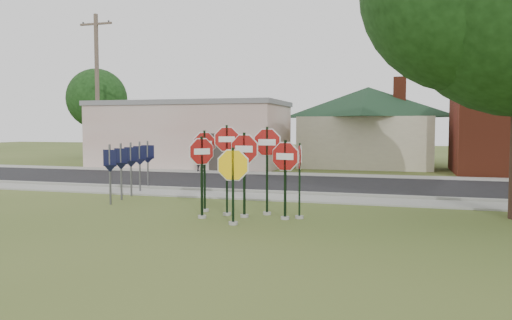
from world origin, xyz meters
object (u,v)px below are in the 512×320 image
(stop_sign_center, at_px, (244,162))
(stop_sign_yellow, at_px, (233,176))
(utility_pole_near, at_px, (97,88))
(pedestrian, at_px, (200,156))
(stop_sign_left, at_px, (202,166))

(stop_sign_center, relative_size, stop_sign_yellow, 1.17)
(utility_pole_near, bearing_deg, pedestrian, -8.25)
(stop_sign_center, distance_m, pedestrian, 14.25)
(stop_sign_center, bearing_deg, stop_sign_left, -156.66)
(stop_sign_yellow, distance_m, utility_pole_near, 20.70)
(stop_sign_center, distance_m, stop_sign_left, 1.21)
(stop_sign_center, xyz_separation_m, utility_pole_near, (-13.97, 13.65, 3.38))
(stop_sign_yellow, distance_m, pedestrian, 15.27)
(pedestrian, bearing_deg, stop_sign_center, 122.92)
(stop_sign_yellow, height_order, pedestrian, stop_sign_yellow)
(stop_sign_left, distance_m, utility_pole_near, 19.42)
(stop_sign_left, distance_m, pedestrian, 14.20)
(stop_sign_left, relative_size, utility_pole_near, 0.25)
(stop_sign_yellow, bearing_deg, stop_sign_left, 150.68)
(pedestrian, bearing_deg, utility_pole_near, -3.18)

